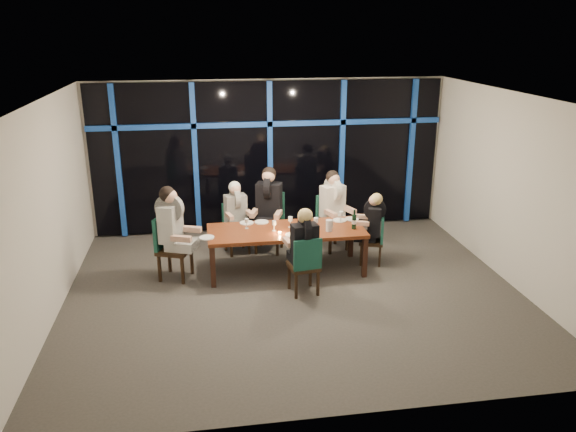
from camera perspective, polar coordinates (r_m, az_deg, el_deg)
The scene contains 29 objects.
room at distance 8.19m, azimuth 0.65°, elevation 5.12°, with size 7.04×7.00×3.02m.
window_wall at distance 11.13m, azimuth -1.81°, elevation 6.28°, with size 6.86×0.43×2.94m.
dining_table at distance 9.34m, azimuth -0.19°, elevation -1.75°, with size 2.60×1.00×0.75m.
chair_far_left at distance 10.28m, azimuth -5.37°, elevation -0.90°, with size 0.52×0.52×0.91m.
chair_far_mid at distance 10.31m, azimuth -1.86°, elevation -0.24°, with size 0.64×0.64×1.07m.
chair_far_right at distance 10.41m, azimuth 4.34°, elevation -0.27°, with size 0.61×0.61×1.02m.
chair_end_left at distance 9.33m, azimuth -12.00°, elevation -2.77°, with size 0.64×0.64×1.07m.
chair_end_right at distance 9.84m, azimuth 8.92°, elevation -2.13°, with size 0.51×0.51×0.87m.
chair_near_mid at distance 8.58m, azimuth 1.77°, elevation -4.79°, with size 0.50×0.50×0.95m.
diner_far_left at distance 10.10m, azimuth -5.30°, elevation 0.91°, with size 0.52×0.61×0.89m.
diner_far_mid at distance 10.09m, azimuth -1.99°, elevation 1.87°, with size 0.65×0.73×1.05m.
diner_far_right at distance 10.22m, azimuth 4.67°, elevation 1.72°, with size 0.62×0.70×0.99m.
diner_end_left at distance 9.15m, azimuth -11.65°, elevation -0.37°, with size 0.73×0.65×1.04m.
diner_end_right at distance 9.72m, azimuth 8.59°, elevation -0.19°, with size 0.59×0.52×0.85m.
diner_near_mid at distance 8.50m, azimuth 1.62°, elevation -2.25°, with size 0.51×0.62×0.93m.
plate_far_left at distance 9.63m, azimuth -4.22°, elevation -0.69°, with size 0.24×0.24×0.01m, color white.
plate_far_mid at distance 9.65m, azimuth -2.70°, elevation -0.61°, with size 0.24×0.24×0.01m, color white.
plate_far_right at distance 9.85m, azimuth 6.50°, elevation -0.30°, with size 0.24×0.24×0.01m, color white.
plate_end_left at distance 9.04m, azimuth -8.05°, elevation -2.16°, with size 0.24×0.24×0.01m, color white.
plate_end_right at distance 9.77m, azimuth 5.26°, elevation -0.43°, with size 0.24×0.24×0.01m, color white.
plate_near_mid at distance 9.06m, azimuth 0.46°, elevation -1.92°, with size 0.24×0.24×0.01m, color white.
wine_bottle at distance 9.36m, azimuth 6.73°, elevation -0.56°, with size 0.08×0.08×0.33m.
water_pitcher at distance 9.23m, azimuth 4.19°, elevation -0.97°, with size 0.12×0.11×0.19m.
tea_light at distance 9.12m, azimuth -0.85°, elevation -1.71°, with size 0.05×0.05×0.03m, color #F19848.
wine_glass_a at distance 9.21m, azimuth -1.43°, elevation -0.77°, with size 0.07×0.07×0.18m.
wine_glass_b at distance 9.36m, azimuth 0.24°, elevation -0.37°, with size 0.07×0.07×0.19m.
wine_glass_c at distance 9.29m, azimuth 2.86°, elevation -0.50°, with size 0.08×0.08×0.20m.
wine_glass_d at distance 9.34m, azimuth -4.23°, elevation -0.54°, with size 0.07×0.07×0.17m.
wine_glass_e at distance 9.65m, azimuth 5.41°, elevation 0.16°, with size 0.08×0.08×0.20m.
Camera 1 is at (-1.32, -7.85, 3.97)m, focal length 35.00 mm.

